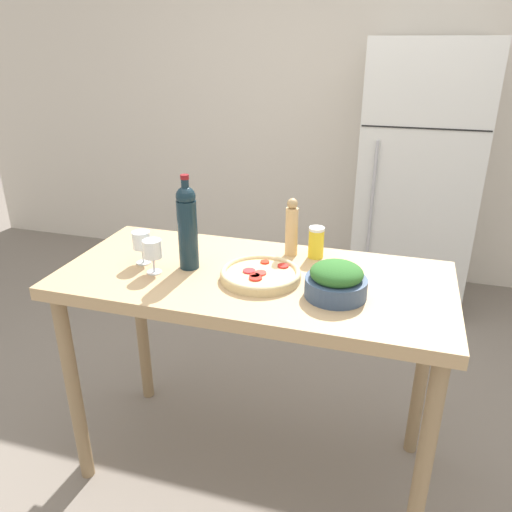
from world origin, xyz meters
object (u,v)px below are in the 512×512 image
Objects in this scene: wine_glass_near at (153,251)px; homemade_pizza at (261,274)px; salad_bowl at (336,281)px; pepper_mill at (292,228)px; wine_glass_far at (142,242)px; salt_canister at (316,242)px; wine_bottle at (187,226)px; refrigerator at (417,179)px.

wine_glass_near is 0.44× the size of homemade_pizza.
pepper_mill is at bearing 126.26° from salad_bowl.
wine_glass_far is 0.76m from salad_bowl.
pepper_mill is 1.87× the size of salt_canister.
wine_glass_far reaches higher than salad_bowl.
wine_bottle is 1.71× the size of salad_bowl.
wine_bottle is at bearing -152.24° from salt_canister.
wine_glass_near is 0.64m from salt_canister.
salad_bowl is 1.67× the size of salt_canister.
wine_glass_far is at bearing -175.15° from wine_bottle.
pepper_mill is at bearing 33.94° from wine_bottle.
refrigerator is at bearing 63.70° from wine_glass_near.
wine_glass_near is (-0.11, -0.08, -0.08)m from wine_bottle.
salt_canister is (0.16, 0.25, 0.05)m from homemade_pizza.
salad_bowl is (0.22, -0.31, -0.06)m from pepper_mill.
refrigerator is 7.37× the size of pepper_mill.
salad_bowl is 0.72× the size of homemade_pizza.
refrigerator is 2.13m from wine_glass_near.
wine_glass_far is (-1.02, -1.84, 0.14)m from refrigerator.
wine_glass_far is at bearing 140.68° from wine_glass_near.
wine_bottle is 0.42m from pepper_mill.
wine_bottle is at bearing 172.48° from salad_bowl.
wine_bottle is at bearing -146.06° from pepper_mill.
pepper_mill is at bearing -107.13° from refrigerator.
wine_bottle is 2.78× the size of wine_glass_far.
wine_bottle is 0.16m from wine_glass_near.
refrigerator is at bearing 60.94° from wine_glass_far.
pepper_mill is 0.38m from salad_bowl.
salad_bowl is (-0.27, -1.90, 0.10)m from refrigerator.
wine_glass_far is 0.48m from homemade_pizza.
wine_glass_near reaches higher than salad_bowl.
refrigerator is 4.83× the size of wine_bottle.
salt_canister is (-0.39, -1.59, 0.11)m from refrigerator.
salt_canister reaches higher than homemade_pizza.
homemade_pizza is (-0.05, -0.25, -0.10)m from pepper_mill.
refrigerator reaches higher than homemade_pizza.
salt_canister is at bearing 1.35° from pepper_mill.
homemade_pizza is at bearing -0.52° from wine_glass_far.
wine_glass_far is 0.44× the size of homemade_pizza.
wine_glass_near is at bearing -142.57° from wine_bottle.
salad_bowl is at bearing -7.52° from wine_bottle.
wine_glass_near is at bearing -116.30° from refrigerator.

